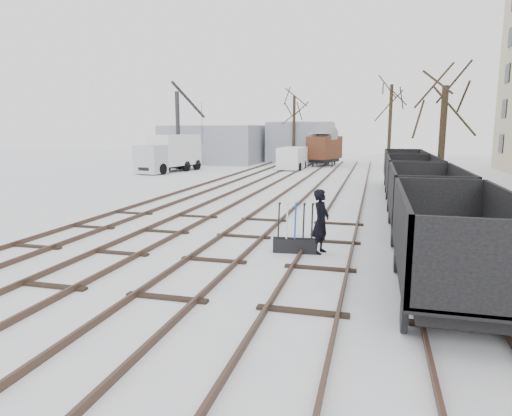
% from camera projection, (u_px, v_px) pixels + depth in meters
% --- Properties ---
extents(ground, '(120.00, 120.00, 0.00)m').
position_uv_depth(ground, '(214.00, 261.00, 12.87)').
color(ground, white).
rests_on(ground, ground).
extents(tracks, '(13.90, 52.00, 0.16)m').
position_uv_depth(tracks, '(296.00, 193.00, 25.88)').
color(tracks, black).
rests_on(tracks, ground).
extents(shed_left, '(10.00, 8.00, 4.10)m').
position_uv_depth(shed_left, '(214.00, 144.00, 50.08)').
color(shed_left, gray).
rests_on(shed_left, ground).
extents(shed_right, '(7.00, 6.00, 4.50)m').
position_uv_depth(shed_right, '(301.00, 142.00, 51.60)').
color(shed_right, gray).
rests_on(shed_right, ground).
extents(ground_frame, '(1.33, 0.52, 1.49)m').
position_uv_depth(ground_frame, '(295.00, 243.00, 13.77)').
color(ground_frame, black).
rests_on(ground_frame, ground).
extents(worker, '(0.63, 0.80, 1.94)m').
position_uv_depth(worker, '(321.00, 221.00, 13.56)').
color(worker, black).
rests_on(worker, ground).
extents(freight_wagon_a, '(2.33, 5.82, 2.37)m').
position_uv_depth(freight_wagon_a, '(453.00, 261.00, 9.74)').
color(freight_wagon_a, black).
rests_on(freight_wagon_a, ground).
extents(freight_wagon_b, '(2.33, 5.82, 2.37)m').
position_uv_depth(freight_wagon_b, '(424.00, 210.00, 15.84)').
color(freight_wagon_b, black).
rests_on(freight_wagon_b, ground).
extents(freight_wagon_c, '(2.33, 5.82, 2.37)m').
position_uv_depth(freight_wagon_c, '(411.00, 187.00, 21.94)').
color(freight_wagon_c, black).
rests_on(freight_wagon_c, ground).
extents(freight_wagon_d, '(2.33, 5.82, 2.37)m').
position_uv_depth(freight_wagon_d, '(404.00, 175.00, 28.04)').
color(freight_wagon_d, black).
rests_on(freight_wagon_d, ground).
extents(box_van_wagon, '(3.49, 4.78, 3.27)m').
position_uv_depth(box_van_wagon, '(324.00, 147.00, 45.72)').
color(box_van_wagon, black).
rests_on(box_van_wagon, ground).
extents(lorry, '(3.26, 7.24, 3.16)m').
position_uv_depth(lorry, '(170.00, 153.00, 39.36)').
color(lorry, black).
rests_on(lorry, ground).
extents(panel_van, '(2.14, 4.63, 2.01)m').
position_uv_depth(panel_van, '(292.00, 158.00, 41.93)').
color(panel_van, white).
rests_on(panel_van, ground).
extents(crane, '(2.04, 4.81, 8.06)m').
position_uv_depth(crane, '(179.00, 146.00, 43.44)').
color(crane, '#29292D').
rests_on(crane, ground).
extents(tree_near, '(0.30, 0.30, 5.63)m').
position_uv_depth(tree_near, '(441.00, 148.00, 21.08)').
color(tree_near, black).
rests_on(tree_near, ground).
extents(tree_far_left, '(0.30, 0.30, 7.12)m').
position_uv_depth(tree_far_left, '(294.00, 130.00, 48.31)').
color(tree_far_left, black).
rests_on(tree_far_left, ground).
extents(tree_far_right, '(0.30, 0.30, 7.58)m').
position_uv_depth(tree_far_right, '(390.00, 128.00, 40.94)').
color(tree_far_right, black).
rests_on(tree_far_right, ground).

